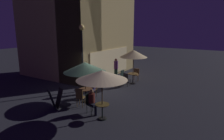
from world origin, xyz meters
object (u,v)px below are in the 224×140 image
cafe_chair_5 (80,96)px  patron_seated_1 (92,86)px  cafe_table_0 (102,109)px  cafe_chair_3 (123,75)px  menu_sandwich_board (55,99)px  cafe_table_1 (133,76)px  cafe_chair_1 (126,79)px  cafe_table_2 (86,92)px  patron_standing_2 (91,79)px  patron_standing_3 (116,69)px  cafe_chair_2 (136,74)px  patron_seated_0 (93,101)px  patio_umbrella_1 (134,54)px  street_lamp_near_corner (82,44)px  patio_umbrella_0 (102,75)px  cafe_chair_4 (93,87)px  patio_umbrella_2 (85,67)px  cafe_chair_0 (91,102)px

cafe_chair_5 → patron_seated_1: patron_seated_1 is taller
cafe_table_0 → cafe_chair_3: (5.86, 2.12, 0.05)m
menu_sandwich_board → patron_seated_1: (2.27, -0.59, 0.19)m
cafe_table_1 → cafe_chair_1: size_ratio=0.81×
cafe_table_2 → patron_standing_2: (1.36, 0.65, 0.33)m
patron_standing_2 → cafe_table_1: bearing=111.4°
cafe_table_0 → menu_sandwich_board: bearing=96.1°
menu_sandwich_board → cafe_chair_3: menu_sandwich_board is taller
cafe_table_0 → cafe_chair_5: bearing=73.8°
cafe_table_2 → patron_standing_3: patron_standing_3 is taller
cafe_chair_1 → cafe_chair_2: (1.69, 0.05, 0.01)m
cafe_table_0 → cafe_table_2: cafe_table_2 is taller
patron_seated_0 → patron_seated_1: size_ratio=0.96×
cafe_chair_1 → patron_seated_0: bearing=-165.3°
patio_umbrella_1 → patron_standing_3: bearing=84.6°
street_lamp_near_corner → patio_umbrella_1: size_ratio=1.70×
patio_umbrella_1 → cafe_chair_3: patio_umbrella_1 is taller
cafe_table_0 → patio_umbrella_0: size_ratio=0.32×
cafe_chair_1 → cafe_chair_2: 1.69m
patio_umbrella_0 → cafe_chair_2: 6.97m
cafe_chair_2 → patron_seated_0: (-6.47, -0.76, 0.10)m
cafe_chair_1 → cafe_chair_4: cafe_chair_4 is taller
patron_seated_1 → patron_standing_2: size_ratio=0.72×
cafe_table_0 → patio_umbrella_1: bearing=12.7°
patio_umbrella_1 → patio_umbrella_2: patio_umbrella_1 is taller
patron_standing_2 → cafe_chair_0: bearing=-9.5°
patio_umbrella_2 → patron_seated_0: bearing=-129.4°
patron_seated_1 → street_lamp_near_corner: bearing=-126.5°
patio_umbrella_1 → cafe_chair_4: patio_umbrella_1 is taller
street_lamp_near_corner → cafe_table_2: bearing=-136.1°
patron_standing_2 → patron_standing_3: patron_standing_2 is taller
cafe_chair_1 → cafe_chair_4: (-2.85, 0.70, 0.03)m
cafe_table_2 → cafe_chair_1: (3.72, -0.57, 0.02)m
cafe_chair_3 → cafe_chair_1: bearing=-48.6°
street_lamp_near_corner → patio_umbrella_0: street_lamp_near_corner is taller
cafe_chair_4 → cafe_chair_5: cafe_chair_5 is taller
cafe_table_1 → patron_seated_1: patron_seated_1 is taller
patio_umbrella_1 → cafe_chair_0: patio_umbrella_1 is taller
cafe_table_1 → patio_umbrella_0: (-5.83, -1.31, 1.47)m
patron_standing_2 → patron_standing_3: (3.36, 0.22, -0.01)m
patio_umbrella_2 → cafe_table_0: bearing=-122.4°
patio_umbrella_1 → patio_umbrella_0: bearing=-167.3°
cafe_table_0 → patio_umbrella_2: patio_umbrella_2 is taller
cafe_chair_3 → patron_seated_0: 5.85m
street_lamp_near_corner → cafe_chair_1: street_lamp_near_corner is taller
cafe_table_2 → patron_standing_2: size_ratio=0.43×
cafe_table_1 → cafe_chair_3: 0.81m
cafe_chair_4 → patron_seated_0: size_ratio=0.83×
cafe_table_2 → patron_seated_0: (-1.06, -1.29, 0.13)m
street_lamp_near_corner → cafe_chair_5: street_lamp_near_corner is taller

